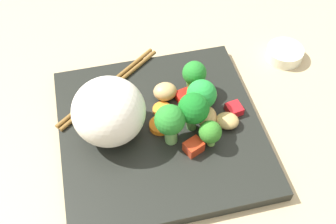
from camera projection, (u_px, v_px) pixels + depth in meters
The scene contains 20 objects.
ground_plane at pixel (161, 138), 61.49cm from camera, with size 110.00×110.00×2.00cm, color tan.
square_plate at pixel (160, 131), 60.03cm from camera, with size 28.47×28.47×1.73cm, color black.
rice_mound at pixel (109, 111), 55.32cm from camera, with size 9.93×9.96×9.08cm, color silver.
broccoli_floret_0 at pixel (210, 132), 55.55cm from camera, with size 3.13×3.13×4.37cm.
broccoli_floret_1 at pixel (194, 75), 61.08cm from camera, with size 3.58×3.58×5.77cm.
broccoli_floret_2 at pixel (170, 121), 54.97cm from camera, with size 4.19×4.19×6.46cm.
broccoli_floret_3 at pixel (202, 95), 58.40cm from camera, with size 4.30×4.30×6.01cm.
broccoli_floret_4 at pixel (193, 109), 55.70cm from camera, with size 4.31×4.31×6.87cm.
carrot_slice_0 at pixel (162, 110), 61.08cm from camera, with size 2.88×2.88×0.43cm, color orange.
carrot_slice_1 at pixel (184, 111), 60.69cm from camera, with size 2.26×2.26×0.75cm, color orange.
carrot_slice_2 at pixel (157, 124), 59.19cm from camera, with size 3.16×3.16×0.80cm, color orange.
pepper_chunk_0 at pixel (194, 147), 56.23cm from camera, with size 2.38×1.97×1.69cm, color red.
pepper_chunk_1 at pixel (233, 108), 60.80cm from camera, with size 2.21×2.13×1.21cm, color red.
pepper_chunk_2 at pixel (185, 98), 61.94cm from camera, with size 2.80×2.41×1.27cm, color red.
chicken_piece_0 at pixel (207, 118), 58.99cm from camera, with size 3.78×2.67×2.26cm, color tan.
chicken_piece_1 at pixel (208, 92), 61.99cm from camera, with size 2.92×2.23×2.23cm, color tan.
chicken_piece_2 at pixel (165, 91), 61.98cm from camera, with size 3.54×3.10×2.42cm, color tan.
chicken_piece_3 at pixel (227, 121), 58.92cm from camera, with size 3.30×2.88×1.82cm, color tan.
chopstick_pair at pixel (109, 87), 63.78cm from camera, with size 17.51×13.28×0.62cm.
sauce_cup at pixel (285, 53), 69.92cm from camera, with size 6.10×6.10×1.97cm, color silver.
Camera 1 is at (7.92, 34.45, 49.47)cm, focal length 44.42 mm.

